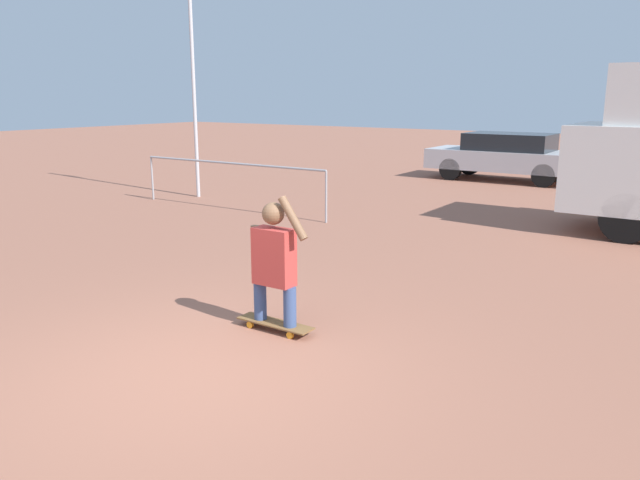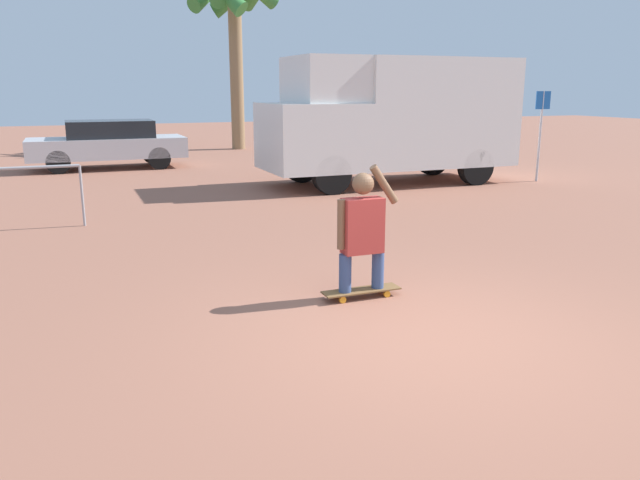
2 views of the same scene
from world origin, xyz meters
The scene contains 6 objects.
ground_plane centered at (0.00, 0.00, 0.00)m, with size 80.00×80.00×0.00m, color #935B47.
skateboard centered at (-0.06, 1.29, 0.08)m, with size 0.91×0.24×0.09m.
person_skateboarder centered at (-0.06, 1.29, 0.83)m, with size 0.74×0.24×1.42m.
parked_car_silver centered at (-1.90, 14.88, 0.76)m, with size 4.46×1.82×1.41m.
flagpole centered at (-7.30, 7.50, 3.77)m, with size 0.97×0.12×6.54m.
plaza_railing_segment centered at (-5.43, 6.56, 0.92)m, with size 5.16×0.05×1.08m.
Camera 1 is at (3.95, -3.78, 2.53)m, focal length 35.00 mm.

